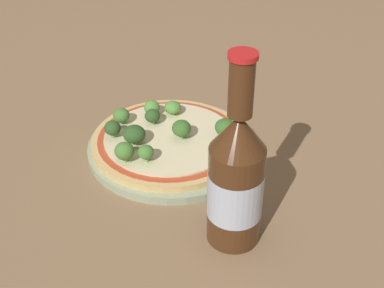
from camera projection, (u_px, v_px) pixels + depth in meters
The scene contains 14 objects.
ground_plane at pixel (176, 154), 0.79m from camera, with size 3.00×3.00×0.00m, color #846647.
plate at pixel (171, 147), 0.79m from camera, with size 0.25×0.25×0.01m.
pizza at pixel (170, 140), 0.79m from camera, with size 0.23×0.23×0.01m.
broccoli_floret_0 at pixel (181, 127), 0.77m from camera, with size 0.03×0.03×0.03m.
broccoli_floret_1 at pixel (173, 107), 0.83m from camera, with size 0.03×0.03×0.02m.
broccoli_floret_2 at pixel (225, 127), 0.77m from camera, with size 0.03×0.03×0.03m.
broccoli_floret_3 at pixel (152, 108), 0.82m from camera, with size 0.02×0.02×0.02m.
broccoli_floret_4 at pixel (152, 116), 0.80m from camera, with size 0.02×0.02×0.02m.
broccoli_floret_5 at pixel (146, 152), 0.72m from camera, with size 0.02×0.02×0.03m.
broccoli_floret_6 at pixel (124, 151), 0.72m from camera, with size 0.03×0.03×0.03m.
broccoli_floret_7 at pixel (134, 134), 0.75m from camera, with size 0.03×0.03×0.03m.
broccoli_floret_8 at pixel (121, 116), 0.80m from camera, with size 0.02×0.02×0.03m.
broccoli_floret_9 at pixel (113, 128), 0.77m from camera, with size 0.02×0.02×0.03m.
beer_bottle at pixel (236, 179), 0.60m from camera, with size 0.06×0.06×0.24m.
Camera 1 is at (0.61, -0.20, 0.46)m, focal length 50.00 mm.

